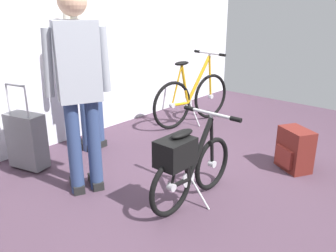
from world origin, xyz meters
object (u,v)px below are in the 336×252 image
object	(u,v)px
visitor_browsing	(79,83)
backpack_on_floor	(294,150)
visitor_near_wall	(87,51)
rolling_suitcase	(27,140)
folding_bike_foreground	(187,164)
display_bike_left	(192,97)

from	to	relation	value
visitor_browsing	backpack_on_floor	bearing A→B (deg)	-36.84
backpack_on_floor	visitor_near_wall	bearing A→B (deg)	116.77
visitor_browsing	backpack_on_floor	world-z (taller)	visitor_browsing
visitor_browsing	backpack_on_floor	distance (m)	2.05
visitor_browsing	rolling_suitcase	distance (m)	1.00
visitor_near_wall	visitor_browsing	size ratio (longest dim) A/B	1.11
backpack_on_floor	folding_bike_foreground	bearing A→B (deg)	162.19
folding_bike_foreground	visitor_browsing	size ratio (longest dim) A/B	0.61
display_bike_left	backpack_on_floor	size ratio (longest dim) A/B	3.21
visitor_browsing	rolling_suitcase	size ratio (longest dim) A/B	1.95
folding_bike_foreground	display_bike_left	distance (m)	2.00
visitor_browsing	folding_bike_foreground	bearing A→B (deg)	-64.23
rolling_suitcase	folding_bike_foreground	bearing A→B (deg)	-72.49
folding_bike_foreground	visitor_browsing	bearing A→B (deg)	115.77
visitor_near_wall	rolling_suitcase	bearing A→B (deg)	174.92
visitor_browsing	display_bike_left	bearing A→B (deg)	11.80
rolling_suitcase	display_bike_left	bearing A→B (deg)	-9.37
folding_bike_foreground	rolling_suitcase	xyz separation A→B (m)	(-0.48, 1.53, -0.07)
visitor_browsing	rolling_suitcase	world-z (taller)	visitor_browsing
visitor_near_wall	visitor_browsing	bearing A→B (deg)	-130.80
visitor_near_wall	backpack_on_floor	world-z (taller)	visitor_near_wall
folding_bike_foreground	visitor_near_wall	world-z (taller)	visitor_near_wall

